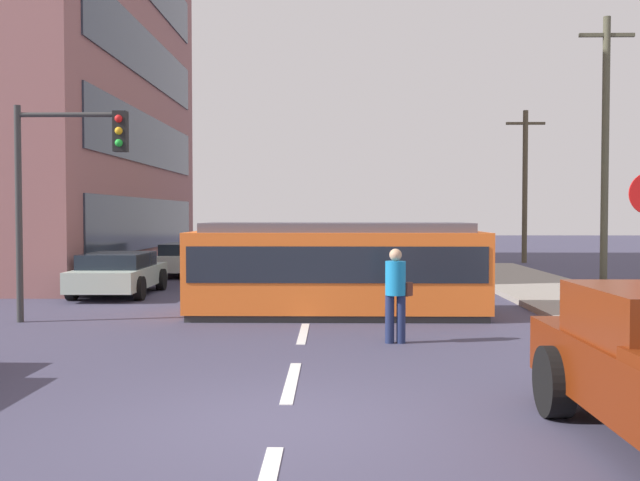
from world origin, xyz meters
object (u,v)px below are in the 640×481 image
streetcar_tram (337,267)px  utility_pole_mid (605,145)px  pedestrian_crossing (396,290)px  traffic_light_mast (63,171)px  parked_sedan_mid (119,273)px  city_bus (268,247)px  parked_sedan_far (187,259)px  utility_pole_far (525,183)px

streetcar_tram → utility_pole_mid: utility_pole_mid is taller
pedestrian_crossing → traffic_light_mast: bearing=160.7°
parked_sedan_mid → streetcar_tram: bearing=-33.0°
streetcar_tram → utility_pole_mid: 12.39m
streetcar_tram → city_bus: size_ratio=1.10×
parked_sedan_far → utility_pole_mid: (14.38, -2.67, 3.93)m
parked_sedan_mid → traffic_light_mast: 5.75m
pedestrian_crossing → parked_sedan_mid: pedestrian_crossing is taller
parked_sedan_far → traffic_light_mast: traffic_light_mast is taller
city_bus → traffic_light_mast: bearing=-107.2°
traffic_light_mast → parked_sedan_mid: bearing=94.2°
utility_pole_mid → utility_pole_far: (-0.02, 9.92, -0.83)m
streetcar_tram → parked_sedan_far: size_ratio=1.60×
city_bus → utility_pole_far: bearing=36.3°
parked_sedan_mid → traffic_light_mast: traffic_light_mast is taller
parked_sedan_mid → utility_pole_mid: size_ratio=0.50×
city_bus → utility_pole_far: size_ratio=0.84×
utility_pole_mid → utility_pole_far: size_ratio=1.23×
utility_pole_mid → utility_pole_far: utility_pole_mid is taller
city_bus → traffic_light_mast: 11.40m
streetcar_tram → pedestrian_crossing: bearing=-73.8°
streetcar_tram → city_bus: (-2.41, 9.53, 0.02)m
streetcar_tram → city_bus: streetcar_tram is taller
streetcar_tram → parked_sedan_mid: bearing=147.0°
streetcar_tram → pedestrian_crossing: size_ratio=3.92×
city_bus → utility_pole_far: 14.24m
parked_sedan_far → streetcar_tram: bearing=-62.5°
streetcar_tram → traffic_light_mast: size_ratio=1.44×
parked_sedan_far → parked_sedan_mid: bearing=-95.1°
parked_sedan_far → utility_pole_mid: 15.15m
city_bus → streetcar_tram: bearing=-75.8°
parked_sedan_far → utility_pole_far: (14.36, 7.25, 3.09)m
city_bus → utility_pole_far: utility_pole_far is taller
pedestrian_crossing → parked_sedan_mid: 10.34m
pedestrian_crossing → parked_sedan_far: (-6.52, 14.10, -0.32)m
pedestrian_crossing → utility_pole_mid: 14.34m
traffic_light_mast → utility_pole_mid: utility_pole_mid is taller
parked_sedan_far → utility_pole_far: size_ratio=0.58×
pedestrian_crossing → utility_pole_mid: utility_pole_mid is taller
streetcar_tram → traffic_light_mast: bearing=-168.4°
pedestrian_crossing → parked_sedan_mid: size_ratio=0.39×
traffic_light_mast → utility_pole_far: (14.58, 19.00, 0.53)m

